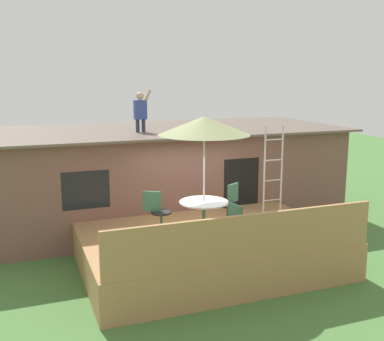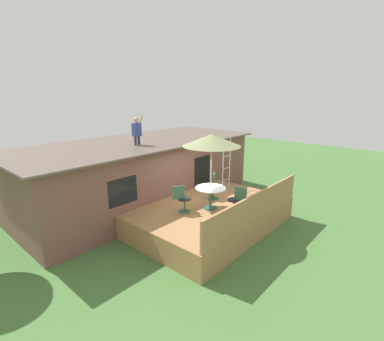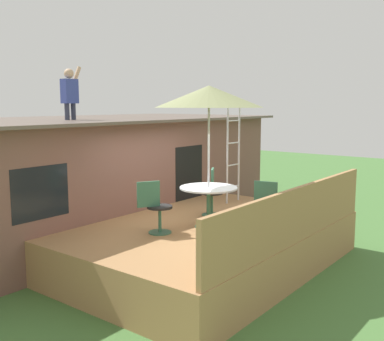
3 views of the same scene
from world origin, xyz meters
TOP-DOWN VIEW (x-y plane):
  - ground_plane at (0.00, 0.00)m, footprint 40.00×40.00m
  - house at (0.00, 3.60)m, footprint 10.50×4.50m
  - deck at (0.00, 0.00)m, footprint 5.45×3.94m
  - deck_railing at (0.00, -1.92)m, footprint 5.35×0.08m
  - patio_table at (-0.19, -0.27)m, footprint 1.04×1.04m
  - patio_umbrella at (-0.19, -0.27)m, footprint 1.90×1.90m
  - step_ladder at (1.99, 0.61)m, footprint 0.52×0.04m
  - person_figure at (-0.70, 2.90)m, footprint 0.47×0.20m
  - patio_chair_left at (-1.06, 0.22)m, footprint 0.58×0.44m
  - patio_chair_right at (0.67, 0.26)m, footprint 0.57×0.45m
  - patio_chair_near at (0.02, -1.17)m, footprint 0.44×0.61m

SIDE VIEW (x-z plane):
  - ground_plane at x=0.00m, z-range 0.00..0.00m
  - deck at x=0.00m, z-range 0.00..0.80m
  - deck_railing at x=0.00m, z-range 0.80..1.70m
  - patio_chair_left at x=-1.06m, z-range 0.80..1.72m
  - patio_chair_right at x=0.67m, z-range 0.80..1.72m
  - patio_chair_near at x=0.02m, z-range 0.80..1.72m
  - house at x=0.00m, z-range 0.01..2.70m
  - patio_table at x=-0.19m, z-range 1.01..1.76m
  - step_ladder at x=1.99m, z-range 0.80..3.00m
  - patio_umbrella at x=-0.19m, z-range 1.88..4.42m
  - person_figure at x=-0.70m, z-range 2.74..3.86m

